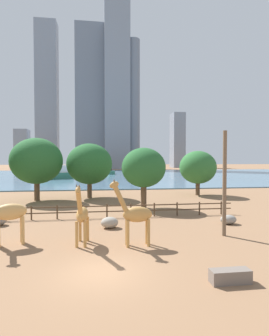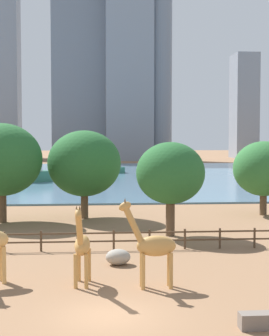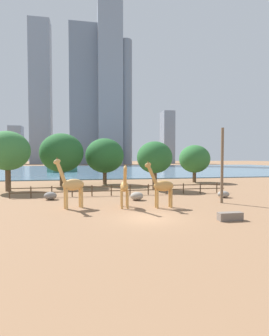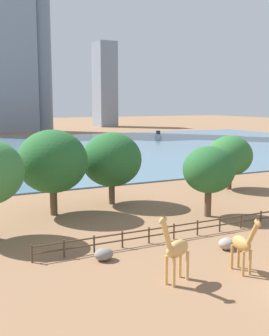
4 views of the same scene
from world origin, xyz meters
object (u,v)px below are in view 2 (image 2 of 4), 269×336
Objects in this scene: giraffe_companion at (82,246)px; boulder_near_fence at (118,257)px; feeding_trough at (263,321)px; tree_right_small at (2,160)px; giraffe_tall at (153,246)px; tree_left_small at (84,164)px; tree_right_tall at (170,173)px; boat_ferry at (26,174)px; tree_center_broad at (264,169)px; boat_sailboat at (116,168)px.

giraffe_companion is 2.93× the size of boulder_near_fence.
tree_right_small reaches higher than feeding_trough.
tree_left_small reaches higher than giraffe_tall.
tree_right_tall is at bearing 158.77° from giraffe_companion.
tree_right_tall reaches higher than feeding_trough.
boat_ferry is (-16.09, 44.44, -3.08)m from tree_right_tall.
giraffe_companion is 0.49× the size of tree_right_small.
boulder_near_fence is 10.14m from tree_right_tall.
giraffe_companion is at bearing -115.95° from boulder_near_fence.
giraffe_tall is 6.78m from feeding_trough.
tree_right_small is at bearing -154.40° from giraffe_companion.
tree_right_tall is (2.74, 12.82, 2.54)m from giraffe_tall.
boulder_near_fence is at bearing -128.86° from tree_center_broad.
tree_left_small reaches higher than boat_ferry.
boat_ferry is (-9.99, 56.65, -0.47)m from giraffe_companion.
giraffe_tall is at bearing 122.29° from feeding_trough.
tree_center_broad is at bearing -121.32° from giraffe_tall.
giraffe_companion is 27.09m from tree_center_broad.
giraffe_companion is 4.63m from boulder_near_fence.
boulder_near_fence is at bearing 116.10° from feeding_trough.
tree_right_small is at bearing -174.33° from tree_center_broad.
giraffe_tall is 2.38× the size of feeding_trough.
feeding_trough is (6.86, -6.15, -1.63)m from giraffe_companion.
tree_left_small is 7.08m from tree_right_small.
boat_sailboat is (-1.97, 85.06, 0.80)m from feeding_trough.
tree_left_small is (-0.27, 20.96, 2.92)m from giraffe_companion.
boat_ferry reaches higher than feeding_trough.
tree_center_broad reaches higher than giraffe_companion.
giraffe_companion is at bearing -11.67° from giraffe_tall.
boat_sailboat is at bearing 78.59° from tree_right_small.
giraffe_tall is at bearing -13.40° from boat_sailboat.
tree_right_small is at bearing 118.82° from feeding_trough.
feeding_trough is 0.26× the size of tree_center_broad.
giraffe_tall is at bearing -72.43° from boulder_near_fence.
tree_right_tall is 0.81× the size of boat_ferry.
tree_right_tall reaches higher than giraffe_companion.
tree_left_small is (-16.43, -0.66, 0.58)m from tree_center_broad.
feeding_trough is at bearing 64.10° from boat_ferry.
giraffe_tall reaches higher than boat_sailboat.
tree_right_small is (-13.24, 7.09, 0.73)m from tree_right_tall.
boat_sailboat is at bearing 87.73° from boulder_near_fence.
boulder_near_fence is 0.77× the size of feeding_trough.
tree_right_small is 1.32× the size of boat_sailboat.
boulder_near_fence is at bearing -14.57° from boat_sailboat.
feeding_trough is 0.28× the size of boat_sailboat.
tree_left_small is at bearing -177.71° from tree_center_broad.
boulder_near_fence is 18.48m from tree_right_small.
tree_left_small is (-7.13, 27.11, 4.56)m from feeding_trough.
tree_right_small is (-6.87, -1.66, 0.43)m from tree_left_small.
tree_center_broad reaches higher than feeding_trough.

